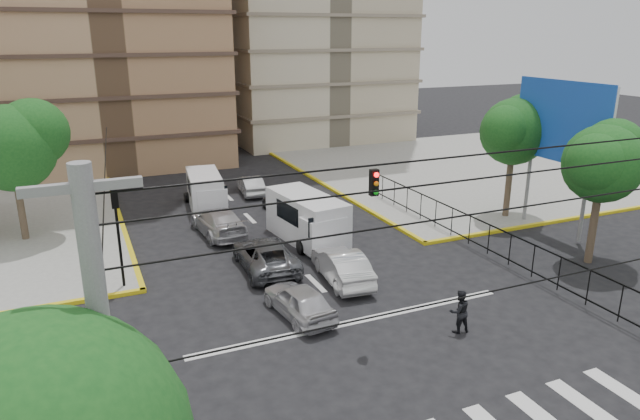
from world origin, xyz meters
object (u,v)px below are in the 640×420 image
car_white_front_right (342,266)px  pedestrian_crosswalk (459,311)px  traffic_light_nw (117,220)px  van_left_lane (206,192)px  car_silver_front_left (299,300)px  van_right_lane (309,220)px

car_white_front_right → pedestrian_crosswalk: 6.10m
traffic_light_nw → van_left_lane: size_ratio=0.88×
car_silver_front_left → van_left_lane: bearing=-97.0°
traffic_light_nw → pedestrian_crosswalk: 14.24m
van_right_lane → pedestrian_crosswalk: van_right_lane is taller
traffic_light_nw → van_left_lane: traffic_light_nw is taller
van_right_lane → car_white_front_right: size_ratio=1.29×
pedestrian_crosswalk → van_right_lane: bearing=-77.3°
traffic_light_nw → van_right_lane: bearing=12.3°
car_silver_front_left → pedestrian_crosswalk: bearing=137.4°
van_right_lane → car_silver_front_left: size_ratio=1.48×
traffic_light_nw → car_white_front_right: bearing=-18.7°
van_right_lane → van_left_lane: 8.96m
van_left_lane → pedestrian_crosswalk: 19.74m
van_left_lane → pedestrian_crosswalk: (5.06, -19.07, -0.22)m
van_right_lane → pedestrian_crosswalk: 10.98m
traffic_light_nw → pedestrian_crosswalk: (10.97, -8.80, -2.28)m
van_left_lane → car_silver_front_left: 15.60m
pedestrian_crosswalk → car_white_front_right: bearing=-65.9°
traffic_light_nw → van_right_lane: 9.91m
car_white_front_right → pedestrian_crosswalk: pedestrian_crosswalk is taller
van_right_lane → car_white_front_right: van_right_lane is taller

